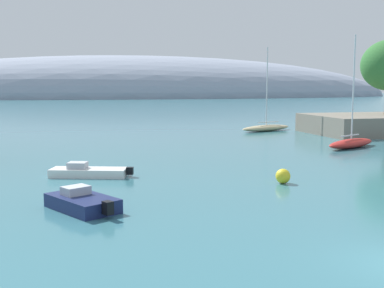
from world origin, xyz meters
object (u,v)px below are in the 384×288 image
(sailboat_red_mid_mooring, at_px, (351,142))
(motorboat_white_outer, at_px, (88,172))
(sailboat_sand_near_shore, at_px, (266,127))
(motorboat_navy_foreground, at_px, (82,202))
(mooring_buoy_yellow, at_px, (283,176))

(sailboat_red_mid_mooring, relative_size, motorboat_white_outer, 1.94)
(sailboat_sand_near_shore, bearing_deg, motorboat_navy_foreground, 33.43)
(motorboat_navy_foreground, distance_m, mooring_buoy_yellow, 12.29)
(motorboat_white_outer, distance_m, mooring_buoy_yellow, 12.30)
(motorboat_navy_foreground, bearing_deg, sailboat_sand_near_shore, -64.12)
(motorboat_white_outer, relative_size, mooring_buoy_yellow, 6.06)
(sailboat_red_mid_mooring, distance_m, motorboat_navy_foreground, 30.50)
(mooring_buoy_yellow, bearing_deg, motorboat_navy_foreground, -163.62)
(sailboat_sand_near_shore, relative_size, motorboat_white_outer, 1.97)
(sailboat_sand_near_shore, distance_m, motorboat_navy_foreground, 42.36)
(sailboat_red_mid_mooring, height_order, mooring_buoy_yellow, sailboat_red_mid_mooring)
(motorboat_white_outer, bearing_deg, motorboat_navy_foreground, 103.16)
(motorboat_navy_foreground, relative_size, mooring_buoy_yellow, 4.78)
(sailboat_sand_near_shore, relative_size, sailboat_red_mid_mooring, 1.01)
(sailboat_sand_near_shore, xyz_separation_m, sailboat_red_mid_mooring, (1.19, -17.61, 0.03))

